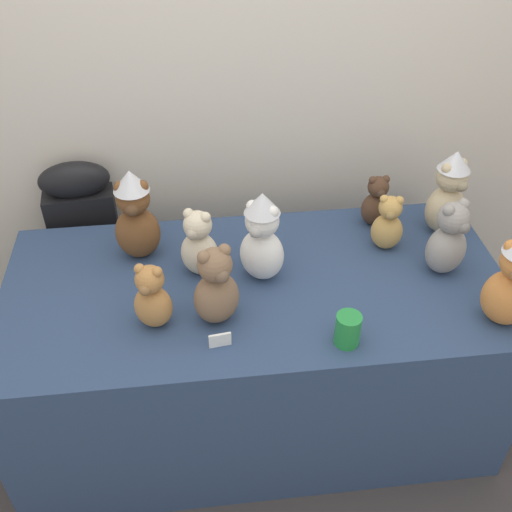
# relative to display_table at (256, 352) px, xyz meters

# --- Properties ---
(ground_plane) EXTENTS (10.00, 10.00, 0.00)m
(ground_plane) POSITION_rel_display_table_xyz_m (0.00, -0.25, -0.35)
(ground_plane) COLOR #3D3838
(wall_back) EXTENTS (7.00, 0.08, 2.60)m
(wall_back) POSITION_rel_display_table_xyz_m (0.00, 0.66, 0.95)
(wall_back) COLOR silver
(wall_back) RESTS_ON ground_plane
(display_table) EXTENTS (1.77, 0.83, 0.71)m
(display_table) POSITION_rel_display_table_xyz_m (0.00, 0.00, 0.00)
(display_table) COLOR navy
(display_table) RESTS_ON ground_plane
(instrument_case) EXTENTS (0.29, 0.15, 0.92)m
(instrument_case) POSITION_rel_display_table_xyz_m (-0.66, 0.54, 0.11)
(instrument_case) COLOR black
(instrument_case) RESTS_ON ground_plane
(teddy_bear_honey) EXTENTS (0.14, 0.13, 0.23)m
(teddy_bear_honey) POSITION_rel_display_table_xyz_m (0.50, 0.15, 0.46)
(teddy_bear_honey) COLOR tan
(teddy_bear_honey) RESTS_ON display_table
(teddy_bear_cocoa) EXTENTS (0.11, 0.10, 0.22)m
(teddy_bear_cocoa) POSITION_rel_display_table_xyz_m (0.50, 0.30, 0.45)
(teddy_bear_cocoa) COLOR #4C3323
(teddy_bear_cocoa) RESTS_ON display_table
(teddy_bear_chestnut) EXTENTS (0.17, 0.15, 0.36)m
(teddy_bear_chestnut) POSITION_rel_display_table_xyz_m (-0.40, 0.21, 0.53)
(teddy_bear_chestnut) COLOR brown
(teddy_bear_chestnut) RESTS_ON display_table
(teddy_bear_caramel) EXTENTS (0.15, 0.14, 0.24)m
(teddy_bear_caramel) POSITION_rel_display_table_xyz_m (-0.35, -0.16, 0.47)
(teddy_bear_caramel) COLOR #B27A42
(teddy_bear_caramel) RESTS_ON display_table
(teddy_bear_mocha) EXTENTS (0.19, 0.17, 0.29)m
(teddy_bear_mocha) POSITION_rel_display_table_xyz_m (-0.14, -0.16, 0.49)
(teddy_bear_mocha) COLOR #7F6047
(teddy_bear_mocha) RESTS_ON display_table
(teddy_bear_sand) EXTENTS (0.20, 0.18, 0.34)m
(teddy_bear_sand) POSITION_rel_display_table_xyz_m (0.75, 0.23, 0.52)
(teddy_bear_sand) COLOR #CCB78E
(teddy_bear_sand) RESTS_ON display_table
(teddy_bear_snow) EXTENTS (0.20, 0.20, 0.35)m
(teddy_bear_snow) POSITION_rel_display_table_xyz_m (0.02, 0.04, 0.52)
(teddy_bear_snow) COLOR white
(teddy_bear_snow) RESTS_ON display_table
(teddy_bear_cream) EXTENTS (0.17, 0.16, 0.26)m
(teddy_bear_cream) POSITION_rel_display_table_xyz_m (-0.19, 0.08, 0.48)
(teddy_bear_cream) COLOR beige
(teddy_bear_cream) RESTS_ON display_table
(teddy_bear_ash) EXTENTS (0.19, 0.18, 0.29)m
(teddy_bear_ash) POSITION_rel_display_table_xyz_m (0.67, -0.01, 0.49)
(teddy_bear_ash) COLOR gray
(teddy_bear_ash) RESTS_ON display_table
(party_cup_green) EXTENTS (0.08, 0.08, 0.11)m
(party_cup_green) POSITION_rel_display_table_xyz_m (0.25, -0.31, 0.41)
(party_cup_green) COLOR #238C3D
(party_cup_green) RESTS_ON display_table
(name_card_front_left) EXTENTS (0.07, 0.02, 0.05)m
(name_card_front_left) POSITION_rel_display_table_xyz_m (-0.15, -0.28, 0.38)
(name_card_front_left) COLOR white
(name_card_front_left) RESTS_ON display_table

